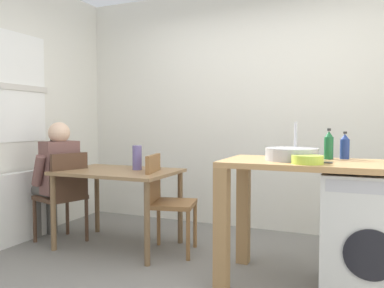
{
  "coord_description": "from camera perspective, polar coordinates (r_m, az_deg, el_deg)",
  "views": [
    {
      "loc": [
        1.04,
        -2.51,
        1.2
      ],
      "look_at": [
        -0.21,
        0.45,
        1.02
      ],
      "focal_mm": 35.89,
      "sensor_mm": 36.0,
      "label": 1
    }
  ],
  "objects": [
    {
      "name": "radiator",
      "position": [
        4.24,
        -24.31,
        -8.57
      ],
      "size": [
        0.1,
        0.8,
        0.7
      ],
      "primitive_type": "cube",
      "color": "white",
      "rests_on": "ground_plane"
    },
    {
      "name": "bottle_squat_brown",
      "position": [
        3.11,
        21.75,
        -0.37
      ],
      "size": [
        0.07,
        0.07,
        0.21
      ],
      "color": "navy",
      "rests_on": "kitchen_counter"
    },
    {
      "name": "vase",
      "position": [
        3.73,
        -8.16,
        -2.02
      ],
      "size": [
        0.09,
        0.09,
        0.23
      ],
      "primitive_type": "cylinder",
      "color": "slate",
      "rests_on": "dining_table"
    },
    {
      "name": "bottle_tall_green",
      "position": [
        3.05,
        19.65,
        -0.19
      ],
      "size": [
        0.07,
        0.07,
        0.23
      ],
      "color": "#19592D",
      "rests_on": "kitchen_counter"
    },
    {
      "name": "washing_machine",
      "position": [
        2.95,
        24.83,
        -12.15
      ],
      "size": [
        0.6,
        0.61,
        0.86
      ],
      "color": "silver",
      "rests_on": "ground_plane"
    },
    {
      "name": "mixing_bowl",
      "position": [
        2.67,
        16.78,
        -2.15
      ],
      "size": [
        0.21,
        0.21,
        0.06
      ],
      "color": "#A8C63D",
      "rests_on": "kitchen_counter"
    },
    {
      "name": "ground_plane",
      "position": [
        2.97,
        0.34,
        -20.53
      ],
      "size": [
        5.46,
        5.46,
        0.0
      ],
      "primitive_type": "plane",
      "color": "slate"
    },
    {
      "name": "dining_table",
      "position": [
        3.75,
        -10.9,
        -5.31
      ],
      "size": [
        1.1,
        0.76,
        0.74
      ],
      "color": "olive",
      "rests_on": "ground_plane"
    },
    {
      "name": "sink_basin",
      "position": [
        2.88,
        14.6,
        -1.48
      ],
      "size": [
        0.38,
        0.38,
        0.09
      ],
      "primitive_type": "cylinder",
      "color": "#9EA0A5",
      "rests_on": "kitchen_counter"
    },
    {
      "name": "chair_person_seat",
      "position": [
        4.01,
        -18.46,
        -6.83
      ],
      "size": [
        0.5,
        0.5,
        0.9
      ],
      "rotation": [
        0.0,
        0.0,
        1.25
      ],
      "color": "#4C3323",
      "rests_on": "ground_plane"
    },
    {
      "name": "seated_person",
      "position": [
        4.12,
        -19.63,
        -4.28
      ],
      "size": [
        0.56,
        0.54,
        1.2
      ],
      "rotation": [
        0.0,
        0.0,
        1.25
      ],
      "color": "#595651",
      "rests_on": "ground_plane"
    },
    {
      "name": "wall_back",
      "position": [
        4.39,
        9.2,
        5.19
      ],
      "size": [
        4.6,
        0.1,
        2.7
      ],
      "primitive_type": "cube",
      "color": "silver",
      "rests_on": "ground_plane"
    },
    {
      "name": "tap",
      "position": [
        3.06,
        15.12,
        0.56
      ],
      "size": [
        0.02,
        0.02,
        0.28
      ],
      "primitive_type": "cylinder",
      "color": "#B2B2B7",
      "rests_on": "kitchen_counter"
    },
    {
      "name": "chair_opposite",
      "position": [
        3.56,
        -4.11,
        -7.93
      ],
      "size": [
        0.48,
        0.48,
        0.9
      ],
      "rotation": [
        0.0,
        0.0,
        -1.35
      ],
      "color": "olive",
      "rests_on": "ground_plane"
    },
    {
      "name": "scissors",
      "position": [
        2.77,
        18.65,
        -2.59
      ],
      "size": [
        0.15,
        0.06,
        0.01
      ],
      "color": "#B2B2B7",
      "rests_on": "kitchen_counter"
    },
    {
      "name": "kitchen_counter",
      "position": [
        2.9,
        15.56,
        -5.51
      ],
      "size": [
        1.5,
        0.68,
        0.92
      ],
      "color": "tan",
      "rests_on": "ground_plane"
    }
  ]
}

